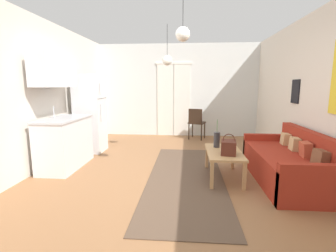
{
  "coord_description": "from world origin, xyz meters",
  "views": [
    {
      "loc": [
        0.3,
        -3.5,
        1.5
      ],
      "look_at": [
        -0.07,
        1.05,
        0.73
      ],
      "focal_mm": 26.18,
      "sensor_mm": 36.0,
      "label": 1
    }
  ],
  "objects_px": {
    "couch": "(290,164)",
    "pendant_lamp_far": "(167,60)",
    "accent_chair": "(196,122)",
    "handbag": "(229,147)",
    "bamboo_vase": "(217,140)",
    "refrigerator": "(90,113)",
    "pendant_lamp_near": "(183,34)",
    "coffee_table": "(224,154)"
  },
  "relations": [
    {
      "from": "couch",
      "to": "pendant_lamp_far",
      "type": "relative_size",
      "value": 2.4
    },
    {
      "from": "coffee_table",
      "to": "bamboo_vase",
      "type": "bearing_deg",
      "value": 110.82
    },
    {
      "from": "coffee_table",
      "to": "pendant_lamp_far",
      "type": "xyz_separation_m",
      "value": [
        -1.02,
        1.17,
        1.6
      ]
    },
    {
      "from": "accent_chair",
      "to": "bamboo_vase",
      "type": "bearing_deg",
      "value": 113.82
    },
    {
      "from": "couch",
      "to": "pendant_lamp_far",
      "type": "xyz_separation_m",
      "value": [
        -2.03,
        1.23,
        1.72
      ]
    },
    {
      "from": "refrigerator",
      "to": "coffee_table",
      "type": "bearing_deg",
      "value": -27.33
    },
    {
      "from": "couch",
      "to": "coffee_table",
      "type": "relative_size",
      "value": 1.87
    },
    {
      "from": "handbag",
      "to": "pendant_lamp_far",
      "type": "height_order",
      "value": "pendant_lamp_far"
    },
    {
      "from": "bamboo_vase",
      "to": "refrigerator",
      "type": "distance_m",
      "value": 2.95
    },
    {
      "from": "couch",
      "to": "refrigerator",
      "type": "relative_size",
      "value": 1.1
    },
    {
      "from": "refrigerator",
      "to": "pendant_lamp_near",
      "type": "distance_m",
      "value": 3.0
    },
    {
      "from": "coffee_table",
      "to": "pendant_lamp_near",
      "type": "height_order",
      "value": "pendant_lamp_near"
    },
    {
      "from": "handbag",
      "to": "pendant_lamp_far",
      "type": "bearing_deg",
      "value": 128.07
    },
    {
      "from": "pendant_lamp_far",
      "to": "accent_chair",
      "type": "bearing_deg",
      "value": 68.71
    },
    {
      "from": "bamboo_vase",
      "to": "accent_chair",
      "type": "distance_m",
      "value": 2.65
    },
    {
      "from": "coffee_table",
      "to": "accent_chair",
      "type": "bearing_deg",
      "value": 96.88
    },
    {
      "from": "bamboo_vase",
      "to": "pendant_lamp_far",
      "type": "xyz_separation_m",
      "value": [
        -0.92,
        0.92,
        1.41
      ]
    },
    {
      "from": "handbag",
      "to": "pendant_lamp_far",
      "type": "distance_m",
      "value": 2.23
    },
    {
      "from": "bamboo_vase",
      "to": "handbag",
      "type": "xyz_separation_m",
      "value": [
        0.13,
        -0.42,
        -0.02
      ]
    },
    {
      "from": "pendant_lamp_far",
      "to": "couch",
      "type": "bearing_deg",
      "value": -31.14
    },
    {
      "from": "couch",
      "to": "accent_chair",
      "type": "height_order",
      "value": "accent_chair"
    },
    {
      "from": "pendant_lamp_near",
      "to": "handbag",
      "type": "bearing_deg",
      "value": 4.2
    },
    {
      "from": "couch",
      "to": "bamboo_vase",
      "type": "height_order",
      "value": "bamboo_vase"
    },
    {
      "from": "handbag",
      "to": "accent_chair",
      "type": "relative_size",
      "value": 0.37
    },
    {
      "from": "handbag",
      "to": "couch",
      "type": "bearing_deg",
      "value": 6.98
    },
    {
      "from": "pendant_lamp_near",
      "to": "accent_chair",
      "type": "bearing_deg",
      "value": 83.99
    },
    {
      "from": "accent_chair",
      "to": "pendant_lamp_near",
      "type": "bearing_deg",
      "value": 102.28
    },
    {
      "from": "couch",
      "to": "bamboo_vase",
      "type": "xyz_separation_m",
      "value": [
        -1.11,
        0.3,
        0.31
      ]
    },
    {
      "from": "couch",
      "to": "refrigerator",
      "type": "bearing_deg",
      "value": 158.47
    },
    {
      "from": "accent_chair",
      "to": "pendant_lamp_far",
      "type": "xyz_separation_m",
      "value": [
        -0.67,
        -1.72,
        1.49
      ]
    },
    {
      "from": "couch",
      "to": "accent_chair",
      "type": "xyz_separation_m",
      "value": [
        -1.36,
        2.94,
        0.22
      ]
    },
    {
      "from": "pendant_lamp_far",
      "to": "pendant_lamp_near",
      "type": "bearing_deg",
      "value": -76.32
    },
    {
      "from": "coffee_table",
      "to": "handbag",
      "type": "height_order",
      "value": "handbag"
    },
    {
      "from": "handbag",
      "to": "pendant_lamp_near",
      "type": "relative_size",
      "value": 0.55
    },
    {
      "from": "refrigerator",
      "to": "pendant_lamp_far",
      "type": "relative_size",
      "value": 2.18
    },
    {
      "from": "accent_chair",
      "to": "pendant_lamp_near",
      "type": "relative_size",
      "value": 1.5
    },
    {
      "from": "accent_chair",
      "to": "pendant_lamp_far",
      "type": "bearing_deg",
      "value": 87.0
    },
    {
      "from": "couch",
      "to": "coffee_table",
      "type": "bearing_deg",
      "value": 176.59
    },
    {
      "from": "handbag",
      "to": "pendant_lamp_near",
      "type": "xyz_separation_m",
      "value": [
        -0.71,
        -0.05,
        1.65
      ]
    },
    {
      "from": "couch",
      "to": "coffee_table",
      "type": "distance_m",
      "value": 1.02
    },
    {
      "from": "couch",
      "to": "accent_chair",
      "type": "relative_size",
      "value": 2.22
    },
    {
      "from": "bamboo_vase",
      "to": "refrigerator",
      "type": "relative_size",
      "value": 0.28
    }
  ]
}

